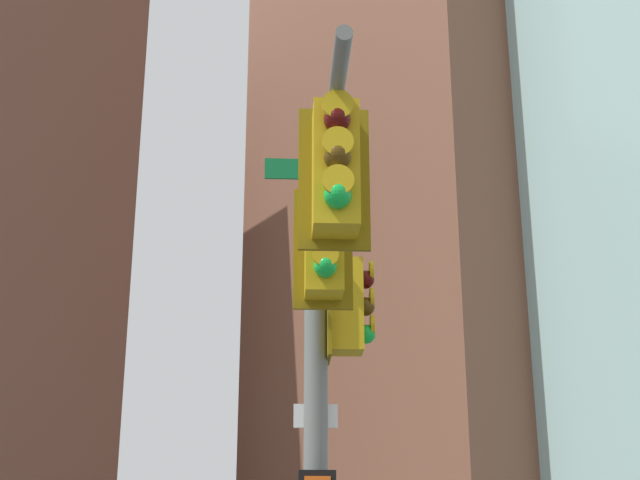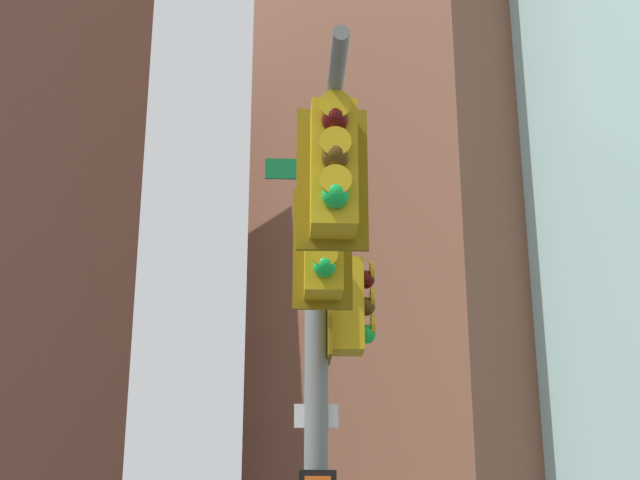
# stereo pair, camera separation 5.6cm
# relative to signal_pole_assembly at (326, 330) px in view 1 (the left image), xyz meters

# --- Properties ---
(signal_pole_assembly) EXTENTS (2.71, 4.09, 6.49)m
(signal_pole_assembly) POSITION_rel_signal_pole_assembly_xyz_m (0.00, 0.00, 0.00)
(signal_pole_assembly) COLOR slate
(signal_pole_assembly) RESTS_ON ground_plane
(building_brick_nearside) EXTENTS (21.59, 19.18, 50.51)m
(building_brick_nearside) POSITION_rel_signal_pole_assembly_xyz_m (-30.35, -30.53, 21.09)
(building_brick_nearside) COLOR brown
(building_brick_nearside) RESTS_ON ground_plane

